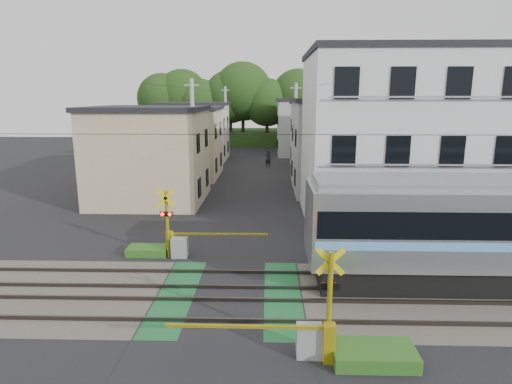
{
  "coord_description": "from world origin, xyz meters",
  "views": [
    {
      "loc": [
        1.35,
        -14.05,
        6.92
      ],
      "look_at": [
        0.81,
        5.0,
        2.65
      ],
      "focal_mm": 30.0,
      "sensor_mm": 36.0,
      "label": 1
    }
  ],
  "objects_px": {
    "crossing_signal_far": "(178,241)",
    "pedestrian": "(268,158)",
    "crossing_signal_near": "(313,333)",
    "apartment_block": "(399,139)"
  },
  "relations": [
    {
      "from": "crossing_signal_near",
      "to": "pedestrian",
      "type": "bearing_deg",
      "value": 92.21
    },
    {
      "from": "crossing_signal_far",
      "to": "pedestrian",
      "type": "bearing_deg",
      "value": 80.97
    },
    {
      "from": "pedestrian",
      "to": "crossing_signal_far",
      "type": "bearing_deg",
      "value": 96.34
    },
    {
      "from": "pedestrian",
      "to": "apartment_block",
      "type": "bearing_deg",
      "value": 126.09
    },
    {
      "from": "crossing_signal_near",
      "to": "crossing_signal_far",
      "type": "distance_m",
      "value": 8.95
    },
    {
      "from": "crossing_signal_far",
      "to": "apartment_block",
      "type": "relative_size",
      "value": 0.46
    },
    {
      "from": "crossing_signal_near",
      "to": "pedestrian",
      "type": "distance_m",
      "value": 32.09
    },
    {
      "from": "crossing_signal_near",
      "to": "crossing_signal_far",
      "type": "xyz_separation_m",
      "value": [
        -5.17,
        7.31,
        0.0
      ]
    },
    {
      "from": "crossing_signal_far",
      "to": "pedestrian",
      "type": "height_order",
      "value": "crossing_signal_far"
    },
    {
      "from": "crossing_signal_near",
      "to": "pedestrian",
      "type": "xyz_separation_m",
      "value": [
        -1.24,
        32.06,
        0.15
      ]
    }
  ]
}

